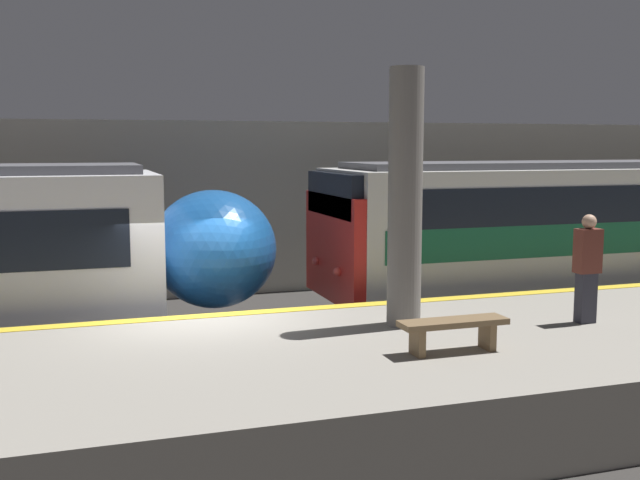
{
  "coord_description": "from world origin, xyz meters",
  "views": [
    {
      "loc": [
        -1.85,
        -12.05,
        3.81
      ],
      "look_at": [
        2.4,
        0.94,
        2.07
      ],
      "focal_mm": 42.0,
      "sensor_mm": 36.0,
      "label": 1
    }
  ],
  "objects": [
    {
      "name": "ground_plane",
      "position": [
        0.0,
        0.0,
        0.0
      ],
      "size": [
        120.0,
        120.0,
        0.0
      ],
      "primitive_type": "plane",
      "color": "#33302D"
    },
    {
      "name": "station_rear_barrier",
      "position": [
        0.0,
        6.55,
        2.2
      ],
      "size": [
        50.0,
        0.15,
        4.4
      ],
      "color": "#B2AD9E",
      "rests_on": "ground"
    },
    {
      "name": "platform_bench",
      "position": [
        2.89,
        -3.31,
        1.38
      ],
      "size": [
        1.5,
        0.4,
        0.45
      ],
      "color": "brown",
      "rests_on": "platform"
    },
    {
      "name": "person_waiting",
      "position": [
        5.66,
        -2.44,
        1.94
      ],
      "size": [
        0.38,
        0.24,
        1.7
      ],
      "color": "#2D2D38",
      "rests_on": "platform"
    },
    {
      "name": "support_pillar_near",
      "position": [
        2.9,
        -1.69,
        3.0
      ],
      "size": [
        0.52,
        0.52,
        3.92
      ],
      "color": "slate",
      "rests_on": "platform"
    },
    {
      "name": "platform",
      "position": [
        0.0,
        -2.56,
        0.52
      ],
      "size": [
        40.0,
        5.13,
        1.05
      ],
      "color": "gray",
      "rests_on": "ground"
    }
  ]
}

